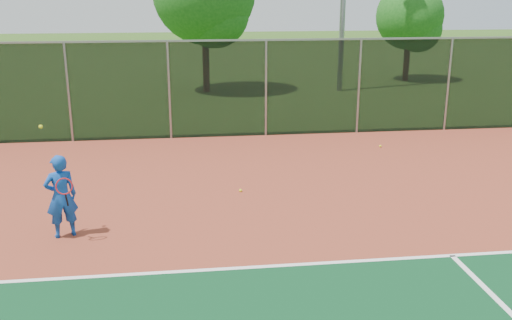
{
  "coord_description": "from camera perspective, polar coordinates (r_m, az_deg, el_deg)",
  "views": [
    {
      "loc": [
        -2.53,
        -5.55,
        4.47
      ],
      "look_at": [
        -1.2,
        5.0,
        1.3
      ],
      "focal_mm": 40.0,
      "sensor_mm": 36.0,
      "label": 1
    }
  ],
  "objects": [
    {
      "name": "practice_ball_5",
      "position": [
        17.24,
        12.33,
        1.37
      ],
      "size": [
        0.07,
        0.07,
        0.07
      ],
      "primitive_type": "sphere",
      "color": "yellow",
      "rests_on": "court_apron"
    },
    {
      "name": "tree_back_mid",
      "position": [
        30.43,
        15.33,
        13.42
      ],
      "size": [
        3.35,
        3.35,
        4.92
      ],
      "color": "#352013",
      "rests_on": "ground"
    },
    {
      "name": "tennis_player",
      "position": [
        11.16,
        -18.92,
        -3.44
      ],
      "size": [
        0.68,
        0.7,
        2.14
      ],
      "color": "#1147A8",
      "rests_on": "court_apron"
    },
    {
      "name": "court_apron",
      "position": [
        9.13,
        10.14,
        -12.94
      ],
      "size": [
        30.0,
        20.0,
        0.02
      ],
      "primitive_type": "cube",
      "color": "#943B25",
      "rests_on": "ground"
    },
    {
      "name": "fence_back",
      "position": [
        17.97,
        1.0,
        7.29
      ],
      "size": [
        30.0,
        0.06,
        3.03
      ],
      "color": "black",
      "rests_on": "court_apron"
    },
    {
      "name": "practice_ball_2",
      "position": [
        13.13,
        -1.55,
        -3.06
      ],
      "size": [
        0.07,
        0.07,
        0.07
      ],
      "primitive_type": "sphere",
      "color": "yellow",
      "rests_on": "court_apron"
    }
  ]
}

